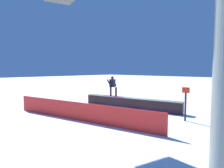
% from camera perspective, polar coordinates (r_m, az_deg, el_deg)
% --- Properties ---
extents(ground_plane, '(120.00, 120.00, 0.00)m').
position_cam_1_polar(ground_plane, '(14.34, 5.15, -6.97)').
color(ground_plane, white).
extents(grind_box, '(7.22, 1.89, 0.78)m').
position_cam_1_polar(grind_box, '(14.28, 5.16, -5.57)').
color(grind_box, black).
rests_on(grind_box, ground_plane).
extents(snowboarder, '(1.53, 0.50, 1.48)m').
position_cam_1_polar(snowboarder, '(14.86, 0.18, -0.39)').
color(snowboarder, '#C92588').
rests_on(snowboarder, grind_box).
extents(safety_fence, '(9.65, 1.91, 1.00)m').
position_cam_1_polar(safety_fence, '(11.14, -9.53, -7.68)').
color(safety_fence, red).
rests_on(safety_fence, ground_plane).
extents(trail_marker, '(0.40, 0.10, 1.83)m').
position_cam_1_polar(trail_marker, '(11.47, 20.19, -5.09)').
color(trail_marker, '#262628').
rests_on(trail_marker, ground_plane).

